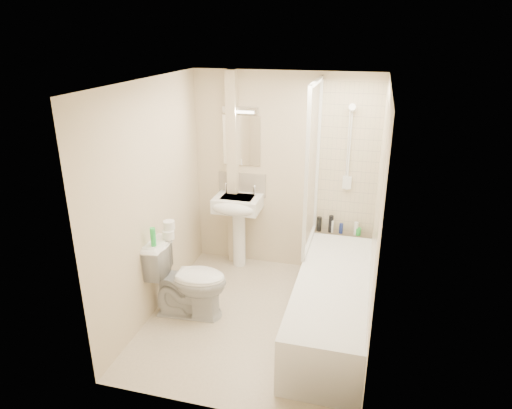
# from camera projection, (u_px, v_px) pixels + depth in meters

# --- Properties ---
(floor) EXTENTS (2.50, 2.50, 0.00)m
(floor) POSITION_uv_depth(u_px,v_px,m) (258.00, 319.00, 4.75)
(floor) COLOR beige
(floor) RESTS_ON ground
(wall_back) EXTENTS (2.20, 0.02, 2.40)m
(wall_back) POSITION_uv_depth(u_px,v_px,m) (284.00, 174.00, 5.45)
(wall_back) COLOR beige
(wall_back) RESTS_ON ground
(wall_left) EXTENTS (0.02, 2.50, 2.40)m
(wall_left) POSITION_uv_depth(u_px,v_px,m) (152.00, 202.00, 4.58)
(wall_left) COLOR beige
(wall_left) RESTS_ON ground
(wall_right) EXTENTS (0.02, 2.50, 2.40)m
(wall_right) POSITION_uv_depth(u_px,v_px,m) (377.00, 224.00, 4.06)
(wall_right) COLOR beige
(wall_right) RESTS_ON ground
(ceiling) EXTENTS (2.20, 2.50, 0.02)m
(ceiling) POSITION_uv_depth(u_px,v_px,m) (258.00, 82.00, 3.89)
(ceiling) COLOR white
(ceiling) RESTS_ON wall_back
(tile_back) EXTENTS (0.70, 0.01, 1.75)m
(tile_back) POSITION_uv_depth(u_px,v_px,m) (349.00, 161.00, 5.18)
(tile_back) COLOR beige
(tile_back) RESTS_ON wall_back
(tile_right) EXTENTS (0.01, 2.10, 1.75)m
(tile_right) POSITION_uv_depth(u_px,v_px,m) (378.00, 199.00, 4.02)
(tile_right) COLOR beige
(tile_right) RESTS_ON wall_right
(pipe_boxing) EXTENTS (0.12, 0.12, 2.40)m
(pipe_boxing) POSITION_uv_depth(u_px,v_px,m) (233.00, 172.00, 5.54)
(pipe_boxing) COLOR beige
(pipe_boxing) RESTS_ON ground
(splashback) EXTENTS (0.60, 0.02, 0.30)m
(splashback) POSITION_uv_depth(u_px,v_px,m) (242.00, 184.00, 5.62)
(splashback) COLOR beige
(splashback) RESTS_ON wall_back
(mirror) EXTENTS (0.46, 0.01, 0.60)m
(mirror) POSITION_uv_depth(u_px,v_px,m) (242.00, 141.00, 5.42)
(mirror) COLOR white
(mirror) RESTS_ON wall_back
(strip_light) EXTENTS (0.42, 0.07, 0.07)m
(strip_light) POSITION_uv_depth(u_px,v_px,m) (241.00, 110.00, 5.27)
(strip_light) COLOR silver
(strip_light) RESTS_ON wall_back
(bathtub) EXTENTS (0.70, 2.10, 0.55)m
(bathtub) POSITION_uv_depth(u_px,v_px,m) (332.00, 303.00, 4.51)
(bathtub) COLOR white
(bathtub) RESTS_ON ground
(shower_screen) EXTENTS (0.04, 0.92, 1.80)m
(shower_screen) POSITION_uv_depth(u_px,v_px,m) (313.00, 167.00, 4.86)
(shower_screen) COLOR white
(shower_screen) RESTS_ON bathtub
(shower_fixture) EXTENTS (0.10, 0.16, 0.99)m
(shower_fixture) POSITION_uv_depth(u_px,v_px,m) (349.00, 151.00, 5.09)
(shower_fixture) COLOR white
(shower_fixture) RESTS_ON wall_back
(pedestal_sink) EXTENTS (0.55, 0.50, 1.06)m
(pedestal_sink) POSITION_uv_depth(u_px,v_px,m) (237.00, 212.00, 5.52)
(pedestal_sink) COLOR white
(pedestal_sink) RESTS_ON ground
(bottle_black_a) EXTENTS (0.06, 0.06, 0.18)m
(bottle_black_a) POSITION_uv_depth(u_px,v_px,m) (319.00, 224.00, 5.46)
(bottle_black_a) COLOR black
(bottle_black_a) RESTS_ON bathtub
(bottle_white_a) EXTENTS (0.05, 0.05, 0.16)m
(bottle_white_a) POSITION_uv_depth(u_px,v_px,m) (331.00, 226.00, 5.43)
(bottle_white_a) COLOR white
(bottle_white_a) RESTS_ON bathtub
(bottle_black_b) EXTENTS (0.06, 0.06, 0.21)m
(bottle_black_b) POSITION_uv_depth(u_px,v_px,m) (331.00, 224.00, 5.42)
(bottle_black_b) COLOR black
(bottle_black_b) RESTS_ON bathtub
(bottle_blue) EXTENTS (0.05, 0.05, 0.12)m
(bottle_blue) POSITION_uv_depth(u_px,v_px,m) (341.00, 228.00, 5.41)
(bottle_blue) COLOR navy
(bottle_blue) RESTS_ON bathtub
(bottle_white_b) EXTENTS (0.05, 0.05, 0.16)m
(bottle_white_b) POSITION_uv_depth(u_px,v_px,m) (356.00, 228.00, 5.36)
(bottle_white_b) COLOR white
(bottle_white_b) RESTS_ON bathtub
(bottle_green) EXTENTS (0.07, 0.07, 0.09)m
(bottle_green) POSITION_uv_depth(u_px,v_px,m) (358.00, 232.00, 5.37)
(bottle_green) COLOR green
(bottle_green) RESTS_ON bathtub
(toilet) EXTENTS (0.58, 0.87, 0.82)m
(toilet) POSITION_uv_depth(u_px,v_px,m) (188.00, 279.00, 4.71)
(toilet) COLOR white
(toilet) RESTS_ON ground
(toilet_roll_lower) EXTENTS (0.12, 0.12, 0.09)m
(toilet_roll_lower) POSITION_uv_depth(u_px,v_px,m) (168.00, 234.00, 4.65)
(toilet_roll_lower) COLOR white
(toilet_roll_lower) RESTS_ON toilet
(toilet_roll_upper) EXTENTS (0.12, 0.12, 0.09)m
(toilet_roll_upper) POSITION_uv_depth(u_px,v_px,m) (169.00, 225.00, 4.65)
(toilet_roll_upper) COLOR white
(toilet_roll_upper) RESTS_ON toilet_roll_lower
(green_bottle) EXTENTS (0.05, 0.05, 0.19)m
(green_bottle) POSITION_uv_depth(u_px,v_px,m) (153.00, 237.00, 4.47)
(green_bottle) COLOR green
(green_bottle) RESTS_ON toilet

